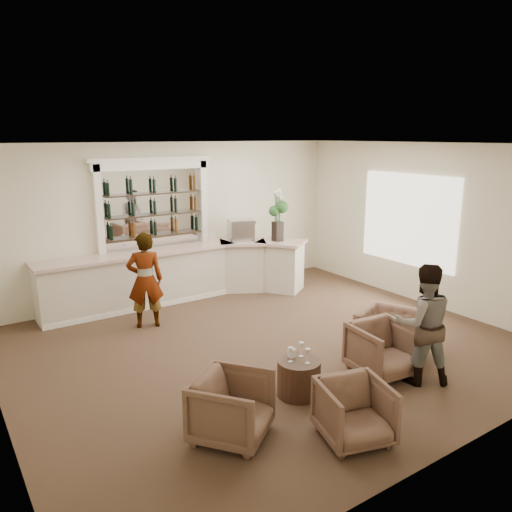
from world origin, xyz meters
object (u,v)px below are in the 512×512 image
(armchair_right, at_px, (383,350))
(armchair_center, at_px, (354,412))
(guest, at_px, (423,324))
(bar_counter, at_px, (180,274))
(armchair_left, at_px, (232,407))
(cocktail_table, at_px, (299,378))
(espresso_machine, at_px, (241,230))
(armchair_far, at_px, (392,332))
(flower_vase, at_px, (278,212))
(sommelier, at_px, (145,280))

(armchair_right, bearing_deg, armchair_center, -142.15)
(armchair_center, bearing_deg, guest, 32.08)
(bar_counter, relative_size, armchair_left, 6.74)
(guest, distance_m, armchair_left, 2.99)
(armchair_right, bearing_deg, cocktail_table, 176.87)
(armchair_left, height_order, armchair_right, armchair_right)
(cocktail_table, relative_size, espresso_machine, 1.11)
(armchair_left, height_order, armchair_center, armchair_left)
(armchair_far, relative_size, flower_vase, 0.90)
(bar_counter, xyz_separation_m, espresso_machine, (1.50, -0.05, 0.80))
(cocktail_table, height_order, guest, guest)
(armchair_right, bearing_deg, armchair_left, -171.48)
(cocktail_table, relative_size, sommelier, 0.33)
(cocktail_table, height_order, armchair_far, armchair_far)
(armchair_center, bearing_deg, cocktail_table, 100.47)
(armchair_left, distance_m, armchair_right, 2.66)
(sommelier, height_order, espresso_machine, sommelier)
(cocktail_table, distance_m, espresso_machine, 5.01)
(guest, distance_m, armchair_right, 0.70)
(armchair_right, bearing_deg, armchair_far, 38.77)
(bar_counter, relative_size, armchair_center, 7.35)
(bar_counter, bearing_deg, espresso_machine, -1.88)
(sommelier, height_order, armchair_far, sommelier)
(sommelier, bearing_deg, flower_vase, -153.98)
(cocktail_table, height_order, armchair_center, armchair_center)
(guest, relative_size, armchair_right, 2.03)
(espresso_machine, bearing_deg, cocktail_table, -96.04)
(cocktail_table, bearing_deg, espresso_machine, 66.93)
(guest, xyz_separation_m, armchair_far, (0.46, 0.91, -0.53))
(bar_counter, relative_size, sommelier, 3.24)
(bar_counter, xyz_separation_m, flower_vase, (2.14, -0.57, 1.21))
(armchair_left, bearing_deg, sommelier, 45.09)
(armchair_right, bearing_deg, guest, -51.01)
(armchair_right, bearing_deg, sommelier, 125.79)
(guest, height_order, armchair_left, guest)
(sommelier, relative_size, espresso_machine, 3.32)
(cocktail_table, height_order, sommelier, sommelier)
(armchair_right, relative_size, armchair_far, 0.83)
(flower_vase, bearing_deg, armchair_center, -117.48)
(armchair_left, distance_m, espresso_machine, 5.86)
(guest, bearing_deg, armchair_right, -25.29)
(armchair_far, bearing_deg, armchair_left, -103.72)
(armchair_left, bearing_deg, bar_counter, 33.69)
(armchair_left, relative_size, armchair_far, 0.82)
(armchair_left, bearing_deg, cocktail_table, -22.20)
(armchair_far, distance_m, espresso_machine, 4.37)
(sommelier, relative_size, flower_vase, 1.54)
(cocktail_table, relative_size, armchair_right, 0.69)
(espresso_machine, bearing_deg, sommelier, -142.88)
(guest, height_order, armchair_right, guest)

